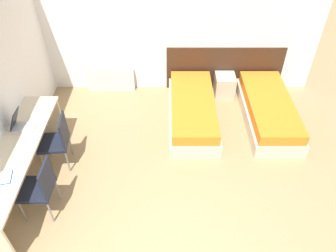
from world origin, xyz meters
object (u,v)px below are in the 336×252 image
object	(u,v)px
bed_near_window	(191,110)
chair_near_laptop	(56,140)
nightstand	(223,85)
laptop	(19,125)
chair_near_notebook	(39,187)
bed_near_door	(267,110)

from	to	relation	value
bed_near_window	chair_near_laptop	world-z (taller)	chair_near_laptop
nightstand	laptop	bearing A→B (deg)	-149.69
laptop	chair_near_notebook	bearing A→B (deg)	-61.51
chair_near_laptop	chair_near_notebook	bearing A→B (deg)	-95.51
chair_near_laptop	chair_near_notebook	xyz separation A→B (m)	(0.00, -0.89, 0.00)
chair_near_laptop	chair_near_notebook	world-z (taller)	same
nightstand	chair_near_laptop	bearing A→B (deg)	-145.90
chair_near_notebook	laptop	size ratio (longest dim) A/B	2.75
nightstand	chair_near_laptop	world-z (taller)	chair_near_laptop
chair_near_laptop	bed_near_window	bearing A→B (deg)	21.79
laptop	bed_near_door	bearing A→B (deg)	16.62
bed_near_door	nightstand	bearing A→B (deg)	130.56
bed_near_window	chair_near_notebook	size ratio (longest dim) A/B	2.20
bed_near_window	nightstand	distance (m)	1.07
chair_near_notebook	bed_near_door	bearing A→B (deg)	30.37
chair_near_laptop	laptop	bearing A→B (deg)	175.41
chair_near_notebook	laptop	xyz separation A→B (m)	(-0.46, 0.88, 0.31)
bed_near_window	nightstand	bearing A→B (deg)	49.44
bed_near_door	nightstand	xyz separation A→B (m)	(-0.69, 0.81, 0.00)
bed_near_window	nightstand	xyz separation A→B (m)	(0.69, 0.81, 0.00)
nightstand	laptop	size ratio (longest dim) A/B	1.29
chair_near_laptop	chair_near_notebook	distance (m)	0.89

